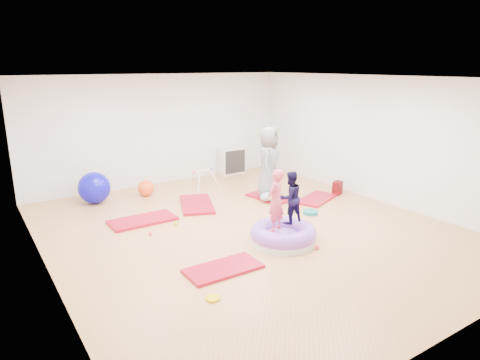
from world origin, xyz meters
TOP-DOWN VIEW (x-y plane):
  - room at (0.00, 0.00)m, footprint 7.01×8.01m
  - gym_mat_front_left at (-1.27, -1.17)m, footprint 1.17×0.59m
  - gym_mat_mid_left at (-1.53, 1.49)m, footprint 1.30×0.66m
  - gym_mat_center_back at (-0.17, 1.80)m, footprint 1.13×1.50m
  - gym_mat_right at (2.34, 0.64)m, footprint 1.26×0.95m
  - gym_mat_rear_right at (1.48, 1.33)m, footprint 0.69×1.13m
  - inflatable_cushion at (0.14, -0.86)m, footprint 1.17×1.17m
  - child_pink at (-0.06, -0.88)m, footprint 0.46×0.39m
  - child_navy at (0.37, -0.75)m, footprint 0.47×0.38m
  - adult_caregiver at (1.49, 1.36)m, footprint 0.94×0.92m
  - infant at (1.25, 1.08)m, footprint 0.33×0.34m
  - ball_pit_balls at (0.43, 0.18)m, footprint 3.88×3.20m
  - exercise_ball_blue at (-1.99, 3.21)m, footprint 0.71×0.71m
  - exercise_ball_orange at (-0.83, 3.10)m, footprint 0.39×0.39m
  - infant_play_gym at (0.57, 2.84)m, footprint 0.65×0.61m
  - cube_shelf at (2.02, 3.79)m, footprint 0.75×0.37m
  - balance_disc at (1.56, -0.00)m, footprint 0.32×0.32m
  - backpack at (3.06, 0.69)m, footprint 0.32×0.27m
  - yellow_toy at (-1.82, -1.81)m, footprint 0.20×0.20m

SIDE VIEW (x-z plane):
  - yellow_toy at x=-1.82m, z-range 0.00..0.03m
  - gym_mat_rear_right at x=1.48m, z-range 0.00..0.04m
  - gym_mat_right at x=2.34m, z-range 0.00..0.05m
  - gym_mat_front_left at x=-1.27m, z-range 0.00..0.05m
  - gym_mat_mid_left at x=-1.53m, z-range 0.00..0.05m
  - gym_mat_center_back at x=-0.17m, z-range 0.00..0.06m
  - ball_pit_balls at x=0.43m, z-range 0.00..0.07m
  - balance_disc at x=1.56m, z-range 0.00..0.07m
  - inflatable_cushion at x=0.14m, z-range -0.04..0.33m
  - infant at x=1.25m, z-range 0.05..0.24m
  - backpack at x=3.06m, z-range 0.00..0.32m
  - exercise_ball_orange at x=-0.83m, z-range 0.00..0.39m
  - infant_play_gym at x=0.57m, z-range 0.08..0.58m
  - exercise_ball_blue at x=-1.99m, z-range 0.00..0.71m
  - cube_shelf at x=2.02m, z-range 0.00..0.75m
  - child_navy at x=0.37m, z-range 0.34..1.28m
  - adult_caregiver at x=1.49m, z-range 0.04..1.67m
  - child_pink at x=-0.06m, z-range 0.34..1.41m
  - room at x=0.00m, z-range 0.00..2.80m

